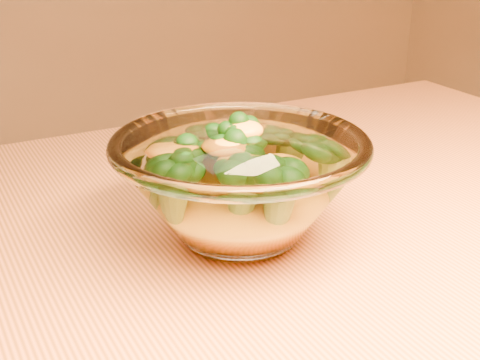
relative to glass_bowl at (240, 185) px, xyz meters
name	(u,v)px	position (x,y,z in m)	size (l,w,h in m)	color
glass_bowl	(240,185)	(0.00, 0.00, 0.00)	(0.23, 0.23, 0.10)	white
cheese_sauce	(240,207)	(0.00, 0.00, -0.02)	(0.13, 0.13, 0.04)	orange
broccoli_heap	(233,167)	(0.00, 0.01, 0.02)	(0.17, 0.15, 0.08)	black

